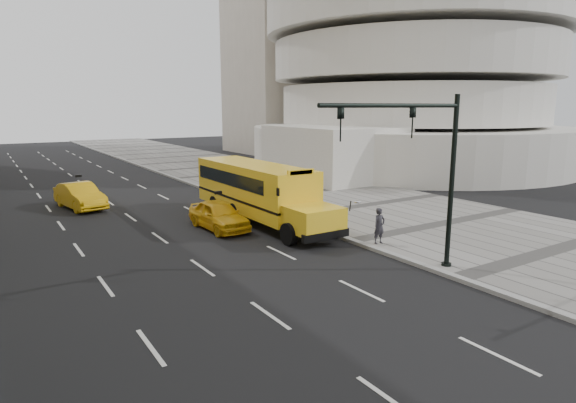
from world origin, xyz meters
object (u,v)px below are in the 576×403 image
taxi_near (219,215)px  traffic_signal (426,163)px  pedestrian (379,226)px  school_bus (256,188)px  taxi_far (80,196)px

taxi_near → traffic_signal: (3.19, -10.09, 3.38)m
pedestrian → traffic_signal: size_ratio=0.24×
school_bus → taxi_near: size_ratio=2.76×
pedestrian → taxi_near: bearing=124.3°
pedestrian → school_bus: bearing=105.3°
pedestrian → traffic_signal: 4.92m
taxi_far → pedestrian: pedestrian is taller
school_bus → pedestrian: school_bus is taller
taxi_near → taxi_far: bearing=116.0°
taxi_near → taxi_far: taxi_far is taller
taxi_near → traffic_signal: 11.11m
school_bus → pedestrian: bearing=-74.3°
taxi_far → pedestrian: bearing=-69.4°
school_bus → pedestrian: (2.02, -7.20, -0.83)m
taxi_far → traffic_signal: bearing=-77.6°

